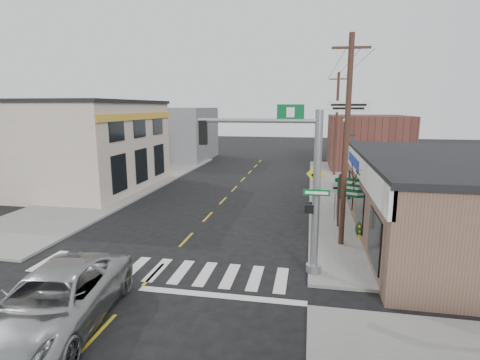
% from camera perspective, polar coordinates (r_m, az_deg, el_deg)
% --- Properties ---
extents(ground, '(140.00, 140.00, 0.00)m').
position_cam_1_polar(ground, '(15.63, -13.00, -13.80)').
color(ground, black).
rests_on(ground, ground).
extents(sidewalk_right, '(6.00, 38.00, 0.13)m').
position_cam_1_polar(sidewalk_right, '(26.90, 16.94, -3.25)').
color(sidewalk_right, slate).
rests_on(sidewalk_right, ground).
extents(sidewalk_left, '(6.00, 38.00, 0.13)m').
position_cam_1_polar(sidewalk_left, '(30.59, -18.83, -1.67)').
color(sidewalk_left, slate).
rests_on(sidewalk_left, ground).
extents(center_line, '(0.12, 56.00, 0.01)m').
position_cam_1_polar(center_line, '(22.69, -4.93, -5.59)').
color(center_line, gold).
rests_on(center_line, ground).
extents(crosswalk, '(11.00, 2.20, 0.01)m').
position_cam_1_polar(crosswalk, '(15.96, -12.42, -13.21)').
color(crosswalk, silver).
rests_on(crosswalk, ground).
extents(left_building, '(12.00, 12.00, 6.80)m').
position_cam_1_polar(left_building, '(33.04, -24.42, 4.71)').
color(left_building, '#BFB09F').
rests_on(left_building, ground).
extents(bldg_distant_right, '(8.00, 10.00, 5.60)m').
position_cam_1_polar(bldg_distant_right, '(43.52, 18.72, 5.62)').
color(bldg_distant_right, '#562E27').
rests_on(bldg_distant_right, ground).
extents(bldg_distant_left, '(9.00, 10.00, 6.40)m').
position_cam_1_polar(bldg_distant_left, '(48.12, -10.05, 6.98)').
color(bldg_distant_left, slate).
rests_on(bldg_distant_left, ground).
extents(suv, '(3.74, 6.64, 1.75)m').
position_cam_1_polar(suv, '(12.77, -26.51, -16.30)').
color(suv, '#969A9B').
rests_on(suv, ground).
extents(traffic_signal_pole, '(5.10, 0.39, 6.46)m').
position_cam_1_polar(traffic_signal_pole, '(14.25, 8.58, 0.75)').
color(traffic_signal_pole, gray).
rests_on(traffic_signal_pole, sidewalk_right).
extents(guide_sign, '(1.65, 0.14, 2.89)m').
position_cam_1_polar(guide_sign, '(20.70, 16.74, -1.97)').
color(guide_sign, '#442B1F').
rests_on(guide_sign, sidewalk_right).
extents(fire_hydrant, '(0.22, 0.22, 0.70)m').
position_cam_1_polar(fire_hydrant, '(19.47, 17.91, -7.39)').
color(fire_hydrant, yellow).
rests_on(fire_hydrant, sidewalk_right).
extents(ped_crossing_sign, '(1.16, 0.08, 2.99)m').
position_cam_1_polar(ped_crossing_sign, '(22.88, 11.43, -0.09)').
color(ped_crossing_sign, gray).
rests_on(ped_crossing_sign, sidewalk_right).
extents(lamp_post, '(0.73, 0.57, 5.61)m').
position_cam_1_polar(lamp_post, '(26.86, 15.63, 4.01)').
color(lamp_post, black).
rests_on(lamp_post, sidewalk_right).
extents(dance_center_sign, '(3.37, 0.21, 7.17)m').
position_cam_1_polar(dance_center_sign, '(31.53, 16.07, 8.82)').
color(dance_center_sign, gray).
rests_on(dance_center_sign, sidewalk_right).
extents(bare_tree, '(2.10, 2.10, 4.21)m').
position_cam_1_polar(bare_tree, '(19.47, 18.55, 1.46)').
color(bare_tree, black).
rests_on(bare_tree, sidewalk_right).
extents(shrub_front, '(1.32, 1.32, 0.99)m').
position_cam_1_polar(shrub_front, '(16.98, 25.37, -10.29)').
color(shrub_front, '#173316').
rests_on(shrub_front, sidewalk_right).
extents(shrub_back, '(1.03, 1.03, 0.77)m').
position_cam_1_polar(shrub_back, '(19.75, 18.62, -7.15)').
color(shrub_back, black).
rests_on(shrub_back, sidewalk_right).
extents(utility_pole_near, '(1.65, 0.25, 9.49)m').
position_cam_1_polar(utility_pole_near, '(17.56, 15.89, 5.75)').
color(utility_pole_near, '#463A22').
rests_on(utility_pole_near, sidewalk_right).
extents(utility_pole_far, '(1.65, 0.25, 9.48)m').
position_cam_1_polar(utility_pole_far, '(36.35, 14.48, 8.36)').
color(utility_pole_far, '#3B2B1C').
rests_on(utility_pole_far, sidewalk_right).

